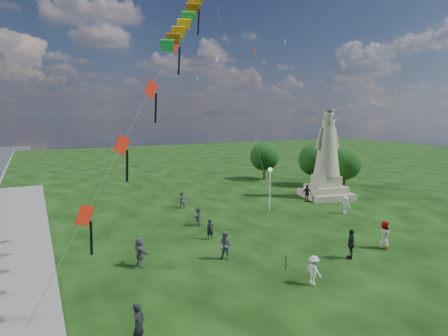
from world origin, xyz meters
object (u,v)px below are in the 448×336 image
person_2 (314,270)px  person_4 (385,235)px  person_5 (140,252)px  statue (327,165)px  person_8 (345,205)px  person_6 (210,230)px  person_7 (181,200)px  person_1 (225,246)px  person_0 (139,325)px  person_9 (307,193)px  lamppost (270,180)px  person_11 (198,216)px  person_3 (351,244)px

person_2 → person_4: (7.87, 2.02, 0.15)m
person_2 → person_5: bearing=41.5°
person_4 → person_5: size_ratio=1.06×
statue → person_4: bearing=-105.0°
person_2 → person_8: person_8 is taller
person_6 → person_7: 9.59m
person_4 → person_8: size_ratio=1.16×
statue → person_8: bearing=-104.3°
person_8 → person_4: bearing=-49.5°
person_6 → person_8: size_ratio=0.91×
person_1 → person_0: bearing=-86.1°
statue → person_9: size_ratio=5.36×
lamppost → person_4: (1.32, -11.87, -2.02)m
lamppost → person_1: bearing=-136.5°
statue → person_11: statue is taller
statue → person_6: statue is taller
person_0 → person_5: 7.92m
person_7 → person_3: bearing=121.9°
person_11 → lamppost: bearing=139.7°
person_2 → person_4: bearing=-83.3°
person_9 → person_5: bearing=-143.2°
person_4 → statue: bearing=31.1°
person_8 → person_9: (-0.12, 5.25, 0.07)m
person_0 → person_8: size_ratio=1.08×
lamppost → person_5: 16.10m
statue → person_8: 7.22m
person_6 → person_7: size_ratio=0.94×
statue → person_3: bearing=-114.3°
statue → person_9: statue is taller
person_5 → person_6: person_5 is taller
person_3 → person_8: (7.63, 8.14, -0.15)m
person_0 → person_9: size_ratio=0.99×
person_3 → person_4: size_ratio=1.02×
person_9 → person_11: (-13.34, -2.53, -0.10)m
person_5 → person_8: size_ratio=1.10×
lamppost → person_9: (5.47, 1.25, -2.08)m
person_7 → person_9: size_ratio=0.89×
person_8 → person_9: size_ratio=0.92×
person_1 → person_4: bearing=36.0°
person_8 → person_5: bearing=-101.6°
lamppost → person_7: lamppost is taller
person_7 → person_8: 15.35m
statue → person_4: 15.85m
person_0 → person_3: size_ratio=0.92×
person_3 → person_11: person_3 is taller
lamppost → person_6: size_ratio=2.77×
person_11 → person_8: bearing=119.1°
statue → person_5: (-22.85, -9.22, -2.70)m
person_8 → person_11: person_8 is taller
person_5 → person_4: bearing=-120.2°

